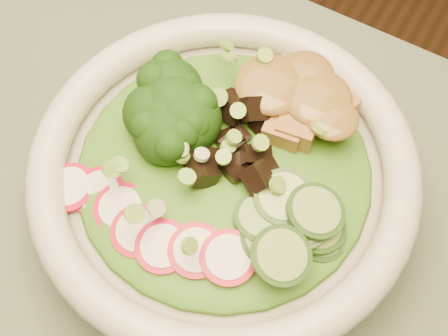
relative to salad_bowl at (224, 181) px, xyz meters
The scene contains 9 objects.
salad_bowl is the anchor object (origin of this frame).
lettuce_bed 0.02m from the salad_bowl, ahead, with size 0.21×0.21×0.02m, color #2B6114.
broccoli_florets 0.08m from the salad_bowl, 168.42° to the left, with size 0.08×0.07×0.05m, color black, non-canonical shape.
radish_slices 0.07m from the salad_bowl, 101.14° to the right, with size 0.11×0.04×0.02m, color #B30D2D, non-canonical shape.
cucumber_slices 0.08m from the salad_bowl, 14.84° to the right, with size 0.07×0.07×0.04m, color #94B665, non-canonical shape.
mushroom_heap 0.04m from the salad_bowl, 76.31° to the left, with size 0.07×0.07×0.04m, color black, non-canonical shape.
tofu_cubes 0.07m from the salad_bowl, 74.82° to the left, with size 0.09×0.06×0.04m, color #995E33, non-canonical shape.
peanut_sauce 0.08m from the salad_bowl, 74.82° to the left, with size 0.07×0.06×0.02m, color brown.
scallion_garnish 0.05m from the salad_bowl, ahead, with size 0.20×0.20×0.02m, color #75A83B, non-canonical shape.
Camera 1 is at (0.27, -0.01, 1.20)m, focal length 50.00 mm.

